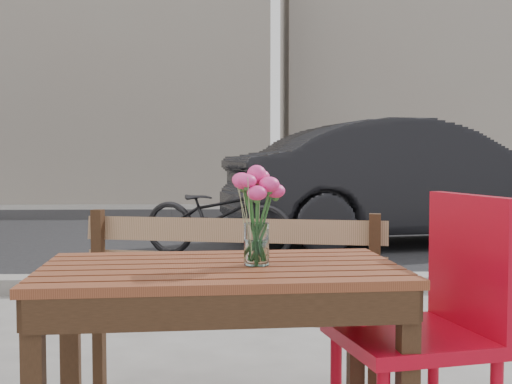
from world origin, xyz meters
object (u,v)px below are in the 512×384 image
at_px(main_vase, 257,203).
at_px(bicycle, 217,215).
at_px(main_table, 221,301).
at_px(parked_car, 412,183).
at_px(red_chair, 436,315).

distance_m(main_vase, bicycle, 4.63).
height_order(main_table, parked_car, parked_car).
relative_size(main_table, red_chair, 1.28).
xyz_separation_m(main_table, main_vase, (0.11, -0.00, 0.31)).
bearing_deg(parked_car, main_vase, 148.88).
relative_size(red_chair, bicycle, 0.54).
distance_m(red_chair, bicycle, 4.69).
xyz_separation_m(main_table, red_chair, (0.69, -0.01, -0.05)).
distance_m(main_table, red_chair, 0.69).
xyz_separation_m(red_chair, bicycle, (-0.83, 4.62, -0.09)).
bearing_deg(main_table, parked_car, 64.55).
height_order(main_vase, parked_car, parked_car).
relative_size(parked_car, bicycle, 2.64).
height_order(parked_car, bicycle, parked_car).
distance_m(red_chair, main_vase, 0.68).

